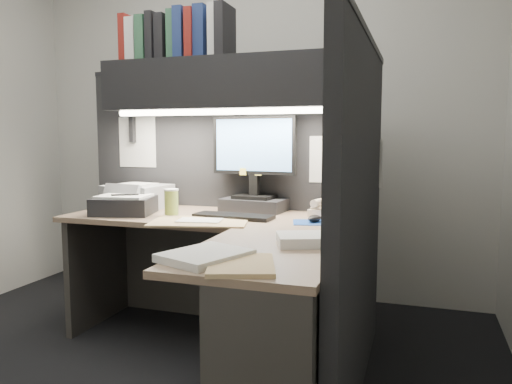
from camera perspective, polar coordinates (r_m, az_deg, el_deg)
floor at (r=2.70m, az=-11.84°, el=-19.87°), size 3.50×3.50×0.00m
wall_back at (r=3.80m, az=-0.75°, el=8.80°), size 3.50×0.04×2.70m
partition_back at (r=3.27m, az=-3.50°, el=-0.46°), size 1.90×0.06×1.60m
partition_right at (r=2.31m, az=11.65°, el=-3.40°), size 0.06×1.50×1.60m
desk at (r=2.36m, az=-2.93°, el=-12.05°), size 1.70×1.53×0.73m
overhead_shelf at (r=3.06m, az=-3.19°, el=12.21°), size 1.55×0.34×0.30m
task_light_tube at (r=2.92m, az=-4.19°, el=9.14°), size 1.32×0.04×0.04m
monitor at (r=3.06m, az=-0.22°, el=2.13°), size 0.54×0.27×0.58m
keyboard at (r=2.81m, az=-2.57°, el=-2.79°), size 0.46×0.18×0.02m
mousepad at (r=2.68m, az=6.39°, el=-3.48°), size 0.24×0.22×0.00m
mouse at (r=2.68m, az=6.70°, el=-3.01°), size 0.09×0.11×0.04m
telephone at (r=2.87m, az=8.55°, el=-2.09°), size 0.24×0.25×0.08m
coffee_cup at (r=2.91m, az=-9.65°, el=-1.29°), size 0.10×0.10×0.15m
printer at (r=3.31m, az=-13.39°, el=-0.47°), size 0.41×0.36×0.15m
notebook_stack at (r=3.06m, az=-14.84°, el=-1.51°), size 0.39×0.35×0.10m
open_folder at (r=2.69m, az=-6.45°, el=-3.37°), size 0.57×0.45×0.01m
paper_stack_a at (r=2.13m, az=5.60°, el=-5.43°), size 0.28×0.26×0.04m
paper_stack_b at (r=1.88m, az=-5.82°, el=-7.26°), size 0.34×0.37×0.03m
manila_stack at (r=1.76m, az=-1.71°, el=-8.34°), size 0.31×0.35×0.02m
binder_row at (r=3.24m, az=-9.01°, el=17.10°), size 0.71×0.26×0.31m
pinned_papers at (r=2.77m, az=1.15°, el=3.61°), size 1.76×1.31×0.51m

